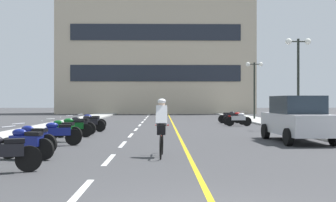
{
  "coord_description": "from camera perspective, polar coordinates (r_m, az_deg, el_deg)",
  "views": [
    {
      "loc": [
        -0.55,
        -5.37,
        1.62
      ],
      "look_at": [
        -0.24,
        14.38,
        1.62
      ],
      "focal_mm": 44.07,
      "sensor_mm": 36.0,
      "label": 1
    }
  ],
  "objects": [
    {
      "name": "cyclist_rider",
      "position": [
        12.03,
        -0.9,
        -3.49
      ],
      "size": [
        0.42,
        1.77,
        1.71
      ],
      "color": "black",
      "rests_on": "ground"
    },
    {
      "name": "motorcycle_8",
      "position": [
        23.79,
        -10.6,
        -2.75
      ],
      "size": [
        1.7,
        0.6,
        0.92
      ],
      "color": "black",
      "rests_on": "ground"
    },
    {
      "name": "lane_dash_11",
      "position": [
        51.42,
        -2.51,
        -1.79
      ],
      "size": [
        0.14,
        2.2,
        0.01
      ],
      "primitive_type": "cube",
      "color": "silver",
      "rests_on": "ground"
    },
    {
      "name": "lane_dash_1",
      "position": [
        11.58,
        -8.16,
        -8.02
      ],
      "size": [
        0.14,
        2.2,
        0.01
      ],
      "primitive_type": "cube",
      "color": "silver",
      "rests_on": "ground"
    },
    {
      "name": "lane_dash_6",
      "position": [
        31.45,
        -3.54,
        -2.93
      ],
      "size": [
        0.14,
        2.2,
        0.01
      ],
      "primitive_type": "cube",
      "color": "silver",
      "rests_on": "ground"
    },
    {
      "name": "lane_dash_10",
      "position": [
        47.42,
        -2.65,
        -1.94
      ],
      "size": [
        0.14,
        2.2,
        0.01
      ],
      "primitive_type": "cube",
      "color": "silver",
      "rests_on": "ground"
    },
    {
      "name": "motorcycle_9",
      "position": [
        26.84,
        9.72,
        -2.44
      ],
      "size": [
        1.7,
        0.6,
        0.92
      ],
      "color": "black",
      "rests_on": "ground"
    },
    {
      "name": "motorcycle_10",
      "position": [
        28.25,
        9.24,
        -2.32
      ],
      "size": [
        1.69,
        0.64,
        0.92
      ],
      "color": "black",
      "rests_on": "ground"
    },
    {
      "name": "motorcycle_6",
      "position": [
        20.3,
        -12.16,
        -3.23
      ],
      "size": [
        1.66,
        0.75,
        0.92
      ],
      "color": "black",
      "rests_on": "ground"
    },
    {
      "name": "lane_dash_7",
      "position": [
        35.44,
        -3.24,
        -2.6
      ],
      "size": [
        0.14,
        2.2,
        0.01
      ],
      "primitive_type": "cube",
      "color": "silver",
      "rests_on": "ground"
    },
    {
      "name": "lane_dash_3",
      "position": [
        19.5,
        -5.17,
        -4.75
      ],
      "size": [
        0.14,
        2.2,
        0.01
      ],
      "primitive_type": "cube",
      "color": "silver",
      "rests_on": "ground"
    },
    {
      "name": "lane_dash_4",
      "position": [
        23.47,
        -4.44,
        -3.94
      ],
      "size": [
        0.14,
        2.2,
        0.01
      ],
      "primitive_type": "cube",
      "color": "silver",
      "rests_on": "ground"
    },
    {
      "name": "office_building",
      "position": [
        54.1,
        -1.66,
        7.16
      ],
      "size": [
        24.8,
        6.72,
        16.7
      ],
      "color": "#BCAD93",
      "rests_on": "ground"
    },
    {
      "name": "motorcycle_0",
      "position": [
        9.98,
        -21.97,
        -6.6
      ],
      "size": [
        1.64,
        0.79,
        0.92
      ],
      "color": "black",
      "rests_on": "ground"
    },
    {
      "name": "motorcycle_5",
      "position": [
        18.77,
        -13.02,
        -3.5
      ],
      "size": [
        1.7,
        0.6,
        0.92
      ],
      "color": "black",
      "rests_on": "ground"
    },
    {
      "name": "street_lamp_far",
      "position": [
        35.64,
        11.86,
        3.29
      ],
      "size": [
        1.46,
        0.36,
        4.79
      ],
      "color": "black",
      "rests_on": "curb_right"
    },
    {
      "name": "motorcycle_3",
      "position": [
        15.38,
        -15.05,
        -4.27
      ],
      "size": [
        1.67,
        0.69,
        0.92
      ],
      "color": "black",
      "rests_on": "ground"
    },
    {
      "name": "lane_dash_5",
      "position": [
        27.46,
        -3.93,
        -3.36
      ],
      "size": [
        0.14,
        2.2,
        0.01
      ],
      "primitive_type": "cube",
      "color": "silver",
      "rests_on": "ground"
    },
    {
      "name": "motorcycle_4",
      "position": [
        16.92,
        -14.41,
        -3.88
      ],
      "size": [
        1.65,
        0.75,
        0.92
      ],
      "color": "black",
      "rests_on": "ground"
    },
    {
      "name": "motorcycle_1",
      "position": [
        12.1,
        -19.11,
        -5.44
      ],
      "size": [
        1.67,
        0.7,
        0.92
      ],
      "color": "black",
      "rests_on": "ground"
    },
    {
      "name": "motorcycle_2",
      "position": [
        13.54,
        -18.22,
        -4.86
      ],
      "size": [
        1.64,
        0.8,
        0.92
      ],
      "color": "black",
      "rests_on": "ground"
    },
    {
      "name": "parked_car_near",
      "position": [
        17.08,
        17.41,
        -2.36
      ],
      "size": [
        2.06,
        4.27,
        1.82
      ],
      "color": "black",
      "rests_on": "ground"
    },
    {
      "name": "lane_dash_9",
      "position": [
        43.43,
        -2.81,
        -2.12
      ],
      "size": [
        0.14,
        2.2,
        0.01
      ],
      "primitive_type": "cube",
      "color": "silver",
      "rests_on": "ground"
    },
    {
      "name": "motorcycle_7",
      "position": [
        22.14,
        -10.72,
        -2.96
      ],
      "size": [
        1.67,
        0.7,
        0.92
      ],
      "color": "black",
      "rests_on": "ground"
    },
    {
      "name": "street_lamp_mid",
      "position": [
        24.6,
        17.57,
        5.15
      ],
      "size": [
        1.46,
        0.36,
        5.05
      ],
      "color": "black",
      "rests_on": "curb_right"
    },
    {
      "name": "lane_dash_2",
      "position": [
        15.53,
        -6.28,
        -5.97
      ],
      "size": [
        0.14,
        2.2,
        0.01
      ],
      "primitive_type": "cube",
      "color": "silver",
      "rests_on": "ground"
    },
    {
      "name": "lane_dash_0",
      "position": [
        7.69,
        -12.02,
        -12.15
      ],
      "size": [
        0.14,
        2.2,
        0.01
      ],
      "primitive_type": "cube",
      "color": "silver",
      "rests_on": "ground"
    },
    {
      "name": "motorcycle_11",
      "position": [
        30.27,
        8.55,
        -2.16
      ],
      "size": [
        1.7,
        0.6,
        0.92
      ],
      "color": "black",
      "rests_on": "ground"
    },
    {
      "name": "ground_plane",
      "position": [
        26.43,
        0.3,
        -3.5
      ],
      "size": [
        140.0,
        140.0,
        0.0
      ],
      "primitive_type": "plane",
      "color": "#38383A"
    },
    {
      "name": "centre_line_yellow",
      "position": [
        29.43,
        0.67,
        -3.14
      ],
      "size": [
        0.12,
        66.0,
        0.01
      ],
      "primitive_type": "cube",
      "color": "gold",
      "rests_on": "ground"
    },
    {
      "name": "lane_dash_8",
      "position": [
        39.43,
        -3.0,
        -2.33
      ],
      "size": [
        0.14,
        2.2,
        0.01
      ],
      "primitive_type": "cube",
      "color": "silver",
      "rests_on": "ground"
    },
    {
      "name": "curb_left",
      "position": [
        30.16,
        -13.65,
        -2.95
      ],
      "size": [
        2.4,
        72.0,
        0.12
      ],
      "primitive_type": "cube",
      "color": "#A8A8A3",
      "rests_on": "ground"
    },
    {
      "name": "curb_right",
      "position": [
        30.42,
        13.89,
        -2.93
      ],
      "size": [
        2.4,
        72.0,
        0.12
      ],
      "primitive_type": "cube",
      "color": "#A8A8A3",
      "rests_on": "ground"
    }
  ]
}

